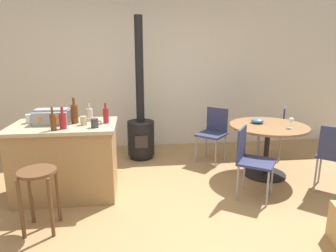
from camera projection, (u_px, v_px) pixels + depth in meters
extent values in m
plane|color=#A37A4C|center=(160.00, 211.00, 3.25)|extent=(8.80, 8.80, 0.00)
cube|color=beige|center=(147.00, 73.00, 5.29)|extent=(8.00, 0.10, 2.70)
cube|color=#A37A4C|center=(67.00, 162.00, 3.54)|extent=(1.16, 0.70, 0.85)
cube|color=tan|center=(63.00, 126.00, 3.43)|extent=(1.22, 0.76, 0.04)
cylinder|color=brown|center=(58.00, 195.00, 2.98)|extent=(0.04, 0.04, 0.60)
cylinder|color=brown|center=(31.00, 196.00, 2.95)|extent=(0.04, 0.04, 0.60)
cylinder|color=brown|center=(21.00, 210.00, 2.70)|extent=(0.04, 0.04, 0.60)
cylinder|color=brown|center=(51.00, 208.00, 2.73)|extent=(0.04, 0.04, 0.60)
cylinder|color=brown|center=(37.00, 172.00, 2.76)|extent=(0.36, 0.36, 0.03)
cylinder|color=black|center=(264.00, 174.00, 4.21)|extent=(0.59, 0.59, 0.02)
cylinder|color=black|center=(266.00, 151.00, 4.12)|extent=(0.07, 0.07, 0.71)
cylinder|color=olive|center=(269.00, 126.00, 4.03)|extent=(1.07, 1.07, 0.03)
cube|color=navy|center=(270.00, 130.00, 4.81)|extent=(0.54, 0.54, 0.03)
cube|color=navy|center=(284.00, 119.00, 4.70)|extent=(0.19, 0.33, 0.40)
cylinder|color=gray|center=(279.00, 148.00, 4.66)|extent=(0.02, 0.02, 0.46)
cylinder|color=gray|center=(280.00, 142.00, 4.96)|extent=(0.02, 0.02, 0.46)
cylinder|color=gray|center=(259.00, 140.00, 5.09)|extent=(0.02, 0.02, 0.46)
cylinder|color=gray|center=(257.00, 146.00, 4.78)|extent=(0.02, 0.02, 0.46)
cube|color=navy|center=(211.00, 134.00, 4.58)|extent=(0.56, 0.56, 0.03)
cube|color=navy|center=(217.00, 120.00, 4.69)|extent=(0.28, 0.26, 0.40)
cylinder|color=gray|center=(225.00, 148.00, 4.68)|extent=(0.02, 0.02, 0.45)
cylinder|color=gray|center=(206.00, 144.00, 4.87)|extent=(0.02, 0.02, 0.45)
cylinder|color=gray|center=(196.00, 150.00, 4.60)|extent=(0.02, 0.02, 0.45)
cylinder|color=gray|center=(216.00, 154.00, 4.41)|extent=(0.02, 0.02, 0.45)
cube|color=navy|center=(257.00, 162.00, 3.45)|extent=(0.56, 0.56, 0.03)
cube|color=navy|center=(242.00, 144.00, 3.48)|extent=(0.22, 0.31, 0.40)
cylinder|color=gray|center=(244.00, 173.00, 3.73)|extent=(0.02, 0.02, 0.44)
cylinder|color=gray|center=(238.00, 183.00, 3.43)|extent=(0.02, 0.02, 0.44)
cylinder|color=gray|center=(268.00, 189.00, 3.28)|extent=(0.02, 0.02, 0.44)
cylinder|color=gray|center=(272.00, 178.00, 3.58)|extent=(0.02, 0.02, 0.44)
cube|color=navy|center=(336.00, 156.00, 3.62)|extent=(0.57, 0.57, 0.03)
cube|color=navy|center=(336.00, 144.00, 3.42)|extent=(0.28, 0.26, 0.40)
cylinder|color=gray|center=(316.00, 175.00, 3.64)|extent=(0.02, 0.02, 0.46)
cylinder|color=gray|center=(320.00, 167.00, 3.90)|extent=(0.02, 0.02, 0.46)
cylinder|color=black|center=(141.00, 156.00, 4.90)|extent=(0.37, 0.37, 0.06)
cylinder|color=black|center=(141.00, 138.00, 4.82)|extent=(0.44, 0.44, 0.57)
cube|color=#2D2826|center=(141.00, 142.00, 4.61)|extent=(0.20, 0.02, 0.20)
cylinder|color=black|center=(139.00, 70.00, 4.56)|extent=(0.13, 0.13, 1.64)
cube|color=gray|center=(52.00, 117.00, 3.46)|extent=(0.39, 0.27, 0.15)
cube|color=gray|center=(52.00, 110.00, 3.44)|extent=(0.37, 0.16, 0.02)
cube|color=orange|center=(40.00, 120.00, 3.32)|extent=(0.04, 0.01, 0.04)
cube|color=orange|center=(58.00, 120.00, 3.34)|extent=(0.04, 0.01, 0.04)
cylinder|color=#603314|center=(75.00, 114.00, 3.47)|extent=(0.08, 0.08, 0.22)
cylinder|color=#603314|center=(73.00, 101.00, 3.43)|extent=(0.03, 0.03, 0.09)
cylinder|color=maroon|center=(106.00, 116.00, 3.48)|extent=(0.07, 0.07, 0.18)
cylinder|color=maroon|center=(105.00, 106.00, 3.45)|extent=(0.03, 0.03, 0.07)
cylinder|color=maroon|center=(63.00, 121.00, 3.21)|extent=(0.07, 0.07, 0.18)
cylinder|color=maroon|center=(62.00, 110.00, 3.18)|extent=(0.03, 0.03, 0.07)
cylinder|color=#603314|center=(53.00, 122.00, 3.15)|extent=(0.06, 0.06, 0.19)
cylinder|color=#603314|center=(52.00, 110.00, 3.12)|extent=(0.02, 0.02, 0.07)
cylinder|color=#B7B2AD|center=(89.00, 115.00, 3.58)|extent=(0.08, 0.08, 0.15)
cylinder|color=#B7B2AD|center=(89.00, 106.00, 3.55)|extent=(0.03, 0.03, 0.06)
cylinder|color=#B7B2AD|center=(75.00, 114.00, 3.58)|extent=(0.06, 0.06, 0.19)
cylinder|color=#B7B2AD|center=(74.00, 103.00, 3.54)|extent=(0.02, 0.02, 0.07)
cylinder|color=tan|center=(84.00, 121.00, 3.39)|extent=(0.07, 0.07, 0.10)
torus|color=tan|center=(88.00, 120.00, 3.40)|extent=(0.05, 0.01, 0.05)
cylinder|color=#383838|center=(95.00, 123.00, 3.28)|extent=(0.09, 0.09, 0.10)
torus|color=#383838|center=(100.00, 122.00, 3.28)|extent=(0.05, 0.01, 0.05)
cylinder|color=white|center=(30.00, 119.00, 3.49)|extent=(0.09, 0.09, 0.11)
torus|color=white|center=(34.00, 118.00, 3.50)|extent=(0.05, 0.01, 0.05)
cylinder|color=silver|center=(290.00, 128.00, 3.87)|extent=(0.06, 0.06, 0.00)
cylinder|color=silver|center=(291.00, 125.00, 3.86)|extent=(0.01, 0.01, 0.08)
ellipsoid|color=silver|center=(291.00, 120.00, 3.84)|extent=(0.07, 0.07, 0.06)
ellipsoid|color=#4C7099|center=(257.00, 121.00, 4.13)|extent=(0.18, 0.18, 0.07)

